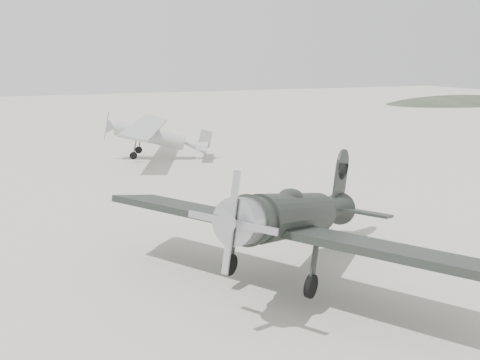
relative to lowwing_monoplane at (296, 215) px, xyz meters
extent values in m
plane|color=#A5A293|center=(2.69, 4.18, -2.03)|extent=(160.00, 160.00, 0.00)
ellipsoid|color=#2D3527|center=(52.69, 44.18, -2.03)|extent=(32.00, 16.00, 5.20)
cylinder|color=black|center=(-0.31, -0.23, 0.07)|extent=(4.28, 3.70, 1.38)
cone|color=black|center=(2.28, 1.72, 0.12)|extent=(2.81, 2.56, 1.28)
cylinder|color=#B7BABD|center=(-2.71, -2.04, 0.07)|extent=(1.44, 1.51, 1.22)
cone|color=#B7BABD|center=(-3.18, -2.39, 0.07)|extent=(0.61, 0.65, 0.55)
cube|color=#B7BABD|center=(-3.12, -2.35, 0.07)|extent=(0.15, 0.18, 2.55)
ellipsoid|color=black|center=(-0.47, -0.35, 0.68)|extent=(1.27, 1.18, 0.45)
cube|color=black|center=(-0.86, -0.65, -0.27)|extent=(8.74, 10.66, 0.22)
cube|color=black|center=(2.91, 2.19, 0.17)|extent=(3.35, 3.95, 0.10)
cube|color=black|center=(3.02, 2.28, 1.00)|extent=(1.00, 0.79, 1.77)
cylinder|color=black|center=(-0.38, -1.94, -1.62)|extent=(0.63, 0.53, 0.67)
cylinder|color=black|center=(-1.97, 0.17, -1.62)|extent=(0.63, 0.53, 0.67)
cylinder|color=#333333|center=(-0.38, -1.94, -0.96)|extent=(0.15, 0.15, 1.38)
cylinder|color=#333333|center=(-1.97, 0.17, -0.96)|extent=(0.15, 0.15, 1.38)
cylinder|color=black|center=(3.10, 2.34, -0.30)|extent=(0.22, 0.19, 0.22)
cylinder|color=#9DA0A2|center=(-0.86, 19.69, -0.39)|extent=(4.82, 2.52, 1.01)
cone|color=#9DA0A2|center=(2.16, 18.63, -0.39)|extent=(1.86, 1.41, 0.91)
cone|color=#9DA0A2|center=(-3.37, 20.57, -0.39)|extent=(0.83, 1.08, 0.95)
cube|color=#9DA0A2|center=(-3.71, 20.69, -0.39)|extent=(0.09, 0.14, 2.01)
cube|color=#9DA0A2|center=(-1.21, 19.81, 0.18)|extent=(4.97, 10.07, 0.16)
cube|color=#9DA0A2|center=(2.59, 18.48, -0.34)|extent=(1.81, 3.21, 0.07)
cube|color=#9DA0A2|center=(2.68, 18.45, 0.25)|extent=(0.80, 0.34, 1.19)
cylinder|color=black|center=(-1.89, 18.98, -1.78)|extent=(0.53, 0.29, 0.51)
cylinder|color=black|center=(-1.22, 20.88, -1.78)|extent=(0.53, 0.29, 0.51)
cylinder|color=#333333|center=(-1.89, 18.98, -1.26)|extent=(0.10, 0.10, 1.10)
cylinder|color=#333333|center=(-1.22, 20.88, -1.26)|extent=(0.10, 0.10, 1.10)
cylinder|color=black|center=(2.76, 18.42, -0.66)|extent=(0.18, 0.11, 0.16)
camera|label=1|loc=(-6.74, -12.33, 4.80)|focal=35.00mm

